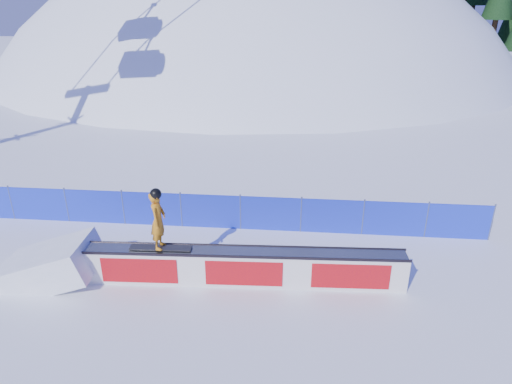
# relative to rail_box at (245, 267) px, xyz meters

# --- Properties ---
(ground) EXTENTS (160.00, 160.00, 0.00)m
(ground) POSITION_rel_rail_box_xyz_m (-3.51, -1.37, -0.51)
(ground) COLOR white
(ground) RESTS_ON ground
(snow_hill) EXTENTS (64.00, 64.00, 64.00)m
(snow_hill) POSITION_rel_rail_box_xyz_m (-3.51, 40.63, -18.51)
(snow_hill) COLOR white
(snow_hill) RESTS_ON ground
(safety_fence) EXTENTS (22.05, 0.05, 1.30)m
(safety_fence) POSITION_rel_rail_box_xyz_m (-3.51, 3.13, 0.10)
(safety_fence) COLOR #1A30CE
(safety_fence) RESTS_ON ground
(rail_box) EXTENTS (8.60, 1.00, 1.03)m
(rail_box) POSITION_rel_rail_box_xyz_m (0.00, 0.00, 0.00)
(rail_box) COLOR white
(rail_box) RESTS_ON ground
(snow_ramp) EXTENTS (2.73, 1.78, 1.66)m
(snow_ramp) POSITION_rel_rail_box_xyz_m (-5.35, -0.25, -0.51)
(snow_ramp) COLOR white
(snow_ramp) RESTS_ON ground
(snowboarder) EXTENTS (1.66, 0.59, 1.72)m
(snowboarder) POSITION_rel_rail_box_xyz_m (-2.23, -0.10, 1.37)
(snowboarder) COLOR black
(snowboarder) RESTS_ON rail_box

